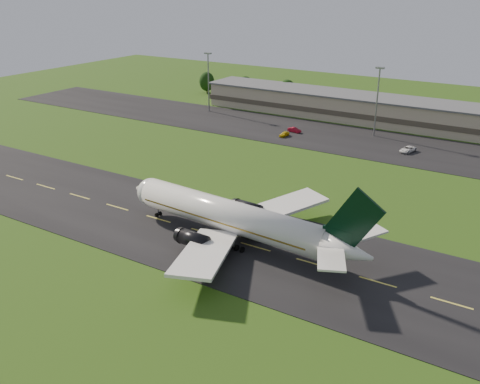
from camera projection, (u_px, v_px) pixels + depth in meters
The scene contains 11 objects.
ground at pixel (204, 233), 99.05m from camera, with size 360.00×360.00×0.00m, color #254C13.
taxiway at pixel (204, 232), 99.03m from camera, with size 220.00×30.00×0.10m, color black.
apron at pixel (348, 140), 155.72m from camera, with size 260.00×30.00×0.10m, color black.
airliner at pixel (233, 217), 94.15m from camera, with size 51.30×42.09×15.57m.
terminal at pixel (396, 113), 170.14m from camera, with size 145.00×16.00×8.40m.
light_mast_west at pixel (208, 75), 184.31m from camera, with size 2.40×1.20×20.35m.
light_mast_centre at pixel (378, 94), 154.83m from camera, with size 2.40×1.20×20.35m.
tree_line at pixel (475, 113), 166.35m from camera, with size 193.21×8.62×9.83m.
service_vehicle_a at pixel (284, 134), 158.59m from camera, with size 1.65×4.11×1.40m, color gold.
service_vehicle_b at pixel (294, 130), 162.85m from camera, with size 1.49×4.27×1.41m, color maroon.
service_vehicle_c at pixel (408, 149), 144.28m from camera, with size 2.51×5.45×1.52m, color white.
Camera 1 is at (52.79, -72.09, 43.89)m, focal length 40.00 mm.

